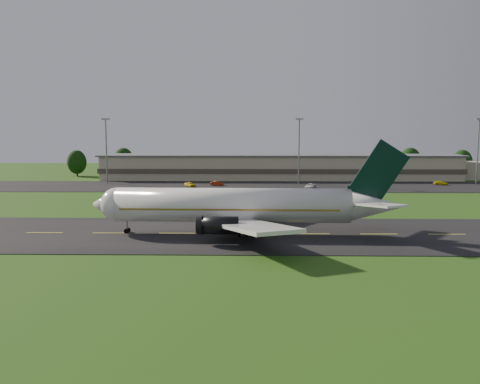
{
  "coord_description": "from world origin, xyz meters",
  "views": [
    {
      "loc": [
        -9.94,
        -86.11,
        17.22
      ],
      "look_at": [
        -11.82,
        8.0,
        6.0
      ],
      "focal_mm": 40.0,
      "sensor_mm": 36.0,
      "label": 1
    }
  ],
  "objects_px": {
    "service_vehicle_c": "(310,186)",
    "light_mast_west": "(106,143)",
    "light_mast_east": "(478,143)",
    "service_vehicle_a": "(190,184)",
    "airliner": "(238,206)",
    "service_vehicle_b": "(217,183)",
    "light_mast_centre": "(299,143)",
    "terminal": "(298,167)",
    "service_vehicle_d": "(441,183)"
  },
  "relations": [
    {
      "from": "service_vehicle_c",
      "to": "light_mast_west",
      "type": "bearing_deg",
      "value": -170.83
    },
    {
      "from": "light_mast_east",
      "to": "service_vehicle_c",
      "type": "relative_size",
      "value": 4.13
    },
    {
      "from": "service_vehicle_a",
      "to": "light_mast_west",
      "type": "bearing_deg",
      "value": 125.14
    },
    {
      "from": "airliner",
      "to": "service_vehicle_b",
      "type": "distance_m",
      "value": 74.25
    },
    {
      "from": "airliner",
      "to": "light_mast_centre",
      "type": "height_order",
      "value": "light_mast_centre"
    },
    {
      "from": "light_mast_centre",
      "to": "light_mast_east",
      "type": "bearing_deg",
      "value": 0.0
    },
    {
      "from": "airliner",
      "to": "light_mast_west",
      "type": "relative_size",
      "value": 2.52
    },
    {
      "from": "light_mast_centre",
      "to": "service_vehicle_a",
      "type": "height_order",
      "value": "light_mast_centre"
    },
    {
      "from": "terminal",
      "to": "service_vehicle_c",
      "type": "bearing_deg",
      "value": -88.38
    },
    {
      "from": "service_vehicle_b",
      "to": "service_vehicle_d",
      "type": "height_order",
      "value": "service_vehicle_b"
    },
    {
      "from": "light_mast_west",
      "to": "service_vehicle_b",
      "type": "xyz_separation_m",
      "value": [
        34.98,
        -6.31,
        -11.98
      ]
    },
    {
      "from": "service_vehicle_b",
      "to": "service_vehicle_d",
      "type": "xyz_separation_m",
      "value": [
        67.99,
        3.14,
        -0.05
      ]
    },
    {
      "from": "airliner",
      "to": "light_mast_east",
      "type": "xyz_separation_m",
      "value": [
        71.99,
        80.02,
        8.08
      ]
    },
    {
      "from": "airliner",
      "to": "terminal",
      "type": "height_order",
      "value": "airliner"
    },
    {
      "from": "service_vehicle_b",
      "to": "light_mast_east",
      "type": "bearing_deg",
      "value": -79.35
    },
    {
      "from": "service_vehicle_c",
      "to": "airliner",
      "type": "bearing_deg",
      "value": -84.98
    },
    {
      "from": "light_mast_east",
      "to": "service_vehicle_d",
      "type": "distance_m",
      "value": 17.31
    },
    {
      "from": "light_mast_west",
      "to": "service_vehicle_c",
      "type": "bearing_deg",
      "value": -11.87
    },
    {
      "from": "terminal",
      "to": "service_vehicle_a",
      "type": "relative_size",
      "value": 32.72
    },
    {
      "from": "service_vehicle_d",
      "to": "service_vehicle_c",
      "type": "bearing_deg",
      "value": 125.4
    },
    {
      "from": "light_mast_centre",
      "to": "service_vehicle_b",
      "type": "distance_m",
      "value": 28.45
    },
    {
      "from": "airliner",
      "to": "service_vehicle_a",
      "type": "height_order",
      "value": "airliner"
    },
    {
      "from": "airliner",
      "to": "terminal",
      "type": "bearing_deg",
      "value": 80.52
    },
    {
      "from": "service_vehicle_a",
      "to": "service_vehicle_c",
      "type": "bearing_deg",
      "value": -39.92
    },
    {
      "from": "terminal",
      "to": "service_vehicle_c",
      "type": "xyz_separation_m",
      "value": [
        0.83,
        -29.26,
        -3.21
      ]
    },
    {
      "from": "light_mast_west",
      "to": "light_mast_east",
      "type": "relative_size",
      "value": 1.0
    },
    {
      "from": "service_vehicle_b",
      "to": "airliner",
      "type": "bearing_deg",
      "value": -167.64
    },
    {
      "from": "service_vehicle_b",
      "to": "service_vehicle_c",
      "type": "xyz_separation_m",
      "value": [
        27.25,
        -6.77,
        0.02
      ]
    },
    {
      "from": "airliner",
      "to": "service_vehicle_b",
      "type": "relative_size",
      "value": 12.8
    },
    {
      "from": "airliner",
      "to": "terminal",
      "type": "relative_size",
      "value": 0.35
    },
    {
      "from": "airliner",
      "to": "service_vehicle_d",
      "type": "distance_m",
      "value": 97.55
    },
    {
      "from": "light_mast_west",
      "to": "light_mast_centre",
      "type": "xyz_separation_m",
      "value": [
        60.0,
        0.0,
        0.0
      ]
    },
    {
      "from": "service_vehicle_b",
      "to": "service_vehicle_c",
      "type": "distance_m",
      "value": 28.08
    },
    {
      "from": "airliner",
      "to": "service_vehicle_d",
      "type": "bearing_deg",
      "value": 53.39
    },
    {
      "from": "service_vehicle_a",
      "to": "terminal",
      "type": "bearing_deg",
      "value": 2.55
    },
    {
      "from": "light_mast_centre",
      "to": "service_vehicle_d",
      "type": "xyz_separation_m",
      "value": [
        42.97,
        -3.17,
        -12.03
      ]
    },
    {
      "from": "light_mast_centre",
      "to": "service_vehicle_c",
      "type": "relative_size",
      "value": 4.13
    },
    {
      "from": "terminal",
      "to": "light_mast_centre",
      "type": "bearing_deg",
      "value": -94.95
    },
    {
      "from": "airliner",
      "to": "light_mast_centre",
      "type": "distance_m",
      "value": 82.2
    },
    {
      "from": "light_mast_west",
      "to": "light_mast_centre",
      "type": "distance_m",
      "value": 60.0
    },
    {
      "from": "terminal",
      "to": "light_mast_east",
      "type": "distance_m",
      "value": 56.67
    },
    {
      "from": "light_mast_centre",
      "to": "service_vehicle_b",
      "type": "height_order",
      "value": "light_mast_centre"
    },
    {
      "from": "terminal",
      "to": "airliner",
      "type": "bearing_deg",
      "value": -100.83
    },
    {
      "from": "light_mast_centre",
      "to": "service_vehicle_c",
      "type": "xyz_separation_m",
      "value": [
        2.23,
        -13.08,
        -11.95
      ]
    },
    {
      "from": "airliner",
      "to": "service_vehicle_c",
      "type": "xyz_separation_m",
      "value": [
        19.22,
        66.94,
        -3.88
      ]
    },
    {
      "from": "light_mast_west",
      "to": "service_vehicle_a",
      "type": "height_order",
      "value": "light_mast_west"
    },
    {
      "from": "light_mast_centre",
      "to": "light_mast_east",
      "type": "relative_size",
      "value": 1.0
    },
    {
      "from": "light_mast_east",
      "to": "service_vehicle_a",
      "type": "bearing_deg",
      "value": -173.55
    },
    {
      "from": "service_vehicle_c",
      "to": "light_mast_centre",
      "type": "bearing_deg",
      "value": 120.72
    },
    {
      "from": "airliner",
      "to": "service_vehicle_d",
      "type": "relative_size",
      "value": 12.22
    }
  ]
}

